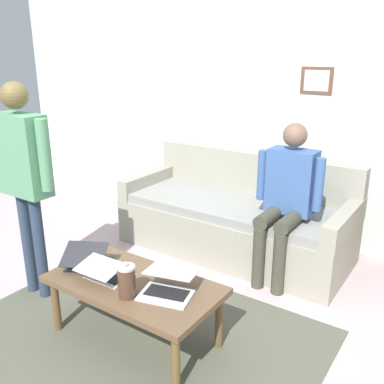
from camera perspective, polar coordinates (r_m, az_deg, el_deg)
name	(u,v)px	position (r m, az deg, el deg)	size (l,w,h in m)	color
ground_plane	(122,334)	(3.07, -9.26, -18.13)	(7.68, 7.68, 0.00)	#BC9EA1
area_rug	(126,345)	(2.97, -8.78, -19.46)	(2.31, 1.90, 0.01)	#505041
back_wall	(271,99)	(4.34, 10.44, 12.02)	(7.04, 0.11, 2.70)	silver
couch	(236,219)	(4.04, 5.94, -3.61)	(2.09, 0.88, 0.88)	gray
coffee_table	(134,288)	(2.82, -7.74, -12.59)	(1.12, 0.58, 0.42)	brown
laptop_left	(168,287)	(2.64, -3.24, -12.47)	(0.38, 0.38, 0.13)	silver
laptop_center	(106,273)	(2.84, -11.38, -10.49)	(0.29, 0.29, 0.13)	silver
laptop_right	(88,261)	(3.01, -13.74, -8.89)	(0.39, 0.40, 0.16)	#28282D
french_press	(127,281)	(2.60, -8.68, -11.65)	(0.13, 0.11, 0.23)	#4C3323
person_standing	(23,165)	(3.27, -21.54, 3.35)	(0.57, 0.19, 1.62)	#29374C
person_seated	(287,194)	(3.48, 12.51, -0.22)	(0.55, 0.51, 1.28)	#3E3E31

